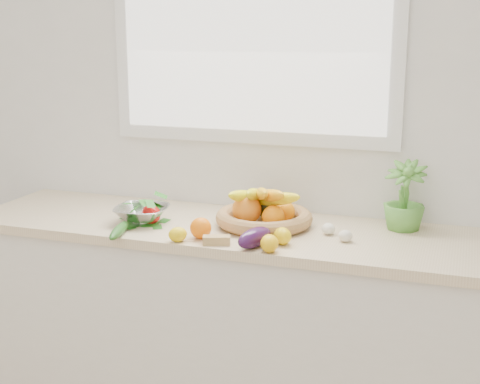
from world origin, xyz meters
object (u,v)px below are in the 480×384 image
(cucumber, at_px, (119,231))
(fruit_basket, at_px, (263,213))
(colander_with_spinach, at_px, (142,209))
(apple, at_px, (151,214))
(eggplant, at_px, (255,238))
(potted_herb, at_px, (404,198))

(cucumber, xyz_separation_m, fruit_basket, (0.50, 0.32, 0.04))
(colander_with_spinach, bearing_deg, fruit_basket, 14.36)
(cucumber, bearing_deg, apple, 76.87)
(apple, relative_size, eggplant, 0.44)
(potted_herb, height_order, fruit_basket, potted_herb)
(potted_herb, xyz_separation_m, fruit_basket, (-0.55, -0.14, -0.07))
(cucumber, height_order, fruit_basket, fruit_basket)
(cucumber, distance_m, fruit_basket, 0.59)
(eggplant, relative_size, colander_with_spinach, 0.77)
(apple, xyz_separation_m, eggplant, (0.50, -0.15, -0.00))
(potted_herb, bearing_deg, colander_with_spinach, -165.74)
(eggplant, distance_m, potted_herb, 0.66)
(apple, height_order, potted_herb, potted_herb)
(cucumber, distance_m, colander_with_spinach, 0.19)
(colander_with_spinach, bearing_deg, apple, 1.95)
(apple, height_order, fruit_basket, fruit_basket)
(cucumber, xyz_separation_m, potted_herb, (1.05, 0.46, 0.11))
(apple, height_order, cucumber, apple)
(cucumber, bearing_deg, eggplant, 3.97)
(fruit_basket, relative_size, colander_with_spinach, 2.21)
(apple, bearing_deg, potted_herb, 14.74)
(cucumber, bearing_deg, colander_with_spinach, 88.92)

